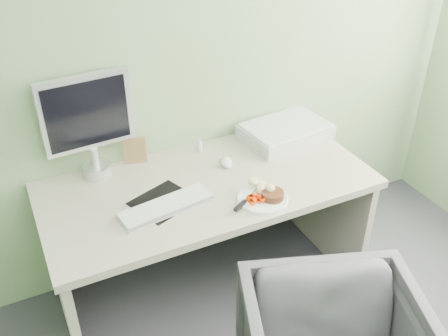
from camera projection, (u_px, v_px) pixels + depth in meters
name	position (u px, v px, depth m)	size (l,w,h in m)	color
wall_back	(173.00, 35.00, 2.37)	(3.50, 3.50, 0.00)	gray
desk	(209.00, 212.00, 2.52)	(1.60, 0.75, 0.73)	#A9A28D
plate	(263.00, 199.00, 2.30)	(0.24, 0.24, 0.01)	white
steak	(273.00, 195.00, 2.29)	(0.10, 0.10, 0.03)	black
potato_pile	(263.00, 186.00, 2.32)	(0.10, 0.07, 0.05)	tan
carrot_heap	(255.00, 199.00, 2.26)	(0.06, 0.05, 0.04)	#F23405
steak_knife	(244.00, 202.00, 2.25)	(0.19, 0.12, 0.02)	silver
mousepad	(164.00, 201.00, 2.29)	(0.26, 0.23, 0.00)	black
keyboard	(166.00, 206.00, 2.24)	(0.43, 0.13, 0.02)	white
computer_mouse	(227.00, 162.00, 2.54)	(0.06, 0.10, 0.04)	white
photo_frame	(135.00, 151.00, 2.53)	(0.12, 0.01, 0.14)	#987447
eyedrop_bottle	(200.00, 146.00, 2.65)	(0.03, 0.03, 0.08)	white
scanner	(285.00, 132.00, 2.77)	(0.47, 0.31, 0.07)	silver
monitor	(88.00, 121.00, 2.33)	(0.43, 0.13, 0.52)	silver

